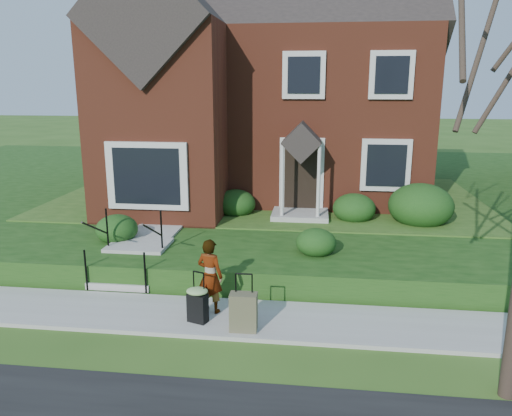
% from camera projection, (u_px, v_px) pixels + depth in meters
% --- Properties ---
extents(ground, '(120.00, 120.00, 0.00)m').
position_uv_depth(ground, '(225.00, 320.00, 9.48)').
color(ground, '#2D5119').
rests_on(ground, ground).
extents(sidewalk, '(60.00, 1.60, 0.08)m').
position_uv_depth(sidewalk, '(225.00, 318.00, 9.47)').
color(sidewalk, '#9E9B93').
rests_on(sidewalk, ground).
extents(terrace, '(44.00, 20.00, 0.60)m').
position_uv_depth(terrace, '(377.00, 191.00, 19.43)').
color(terrace, '#173C10').
rests_on(terrace, ground).
extents(walkway, '(1.20, 6.00, 0.06)m').
position_uv_depth(walkway, '(172.00, 216.00, 14.44)').
color(walkway, '#9E9B93').
rests_on(walkway, terrace).
extents(main_house, '(10.40, 10.20, 9.40)m').
position_uv_depth(main_house, '(267.00, 58.00, 17.49)').
color(main_house, brown).
rests_on(main_house, terrace).
extents(front_steps, '(1.40, 2.02, 1.50)m').
position_uv_depth(front_steps, '(133.00, 258.00, 11.44)').
color(front_steps, '#9E9B93').
rests_on(front_steps, ground).
extents(foundation_shrubs, '(10.44, 4.32, 1.24)m').
position_uv_depth(foundation_shrubs, '(302.00, 205.00, 13.81)').
color(foundation_shrubs, '#113610').
rests_on(foundation_shrubs, terrace).
extents(woman, '(0.62, 0.50, 1.46)m').
position_uv_depth(woman, '(210.00, 276.00, 9.49)').
color(woman, '#999999').
rests_on(woman, sidewalk).
extents(suitcase_black, '(0.48, 0.44, 0.97)m').
position_uv_depth(suitcase_black, '(198.00, 303.00, 9.15)').
color(suitcase_black, black).
rests_on(suitcase_black, sidewalk).
extents(suitcase_olive, '(0.49, 0.28, 1.05)m').
position_uv_depth(suitcase_olive, '(243.00, 312.00, 8.83)').
color(suitcase_olive, brown).
rests_on(suitcase_olive, sidewalk).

